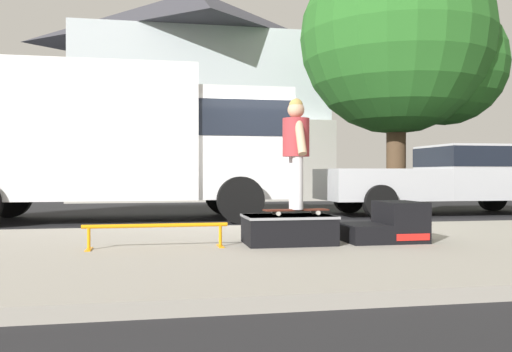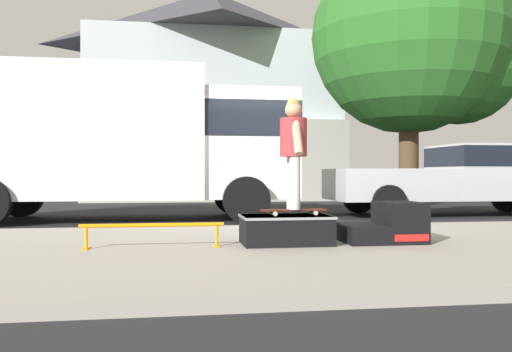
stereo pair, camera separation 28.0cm
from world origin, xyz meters
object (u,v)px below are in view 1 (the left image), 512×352
skate_box (289,228)px  skateboard (296,210)px  skater_kid (296,144)px  pickup_truck_silver (449,176)px  grind_rail (156,229)px  kicker_ramp (389,225)px  box_truck (119,137)px  street_tree_main (407,44)px

skate_box → skateboard: (0.10, 0.03, 0.21)m
skateboard → skater_kid: bearing=0.0°
skate_box → pickup_truck_silver: size_ratio=0.19×
skate_box → skater_kid: (0.10, 0.03, 1.01)m
pickup_truck_silver → grind_rail: bearing=-141.7°
kicker_ramp → grind_rail: bearing=-178.3°
box_truck → street_tree_main: street_tree_main is taller
grind_rail → skateboard: skateboard is taller
pickup_truck_silver → street_tree_main: street_tree_main is taller
skate_box → street_tree_main: bearing=56.0°
skater_kid → pickup_truck_silver: (5.09, 5.23, -0.42)m
box_truck → street_tree_main: 9.19m
pickup_truck_silver → skate_box: bearing=-134.7°
kicker_ramp → box_truck: size_ratio=0.14×
grind_rail → skater_kid: bearing=3.8°
grind_rail → street_tree_main: bearing=49.6°
skate_box → skater_kid: skater_kid is taller
street_tree_main → pickup_truck_silver: bearing=-99.2°
grind_rail → skateboard: bearing=3.8°
grind_rail → pickup_truck_silver: pickup_truck_silver is taller
skate_box → street_tree_main: (5.71, 8.45, 4.43)m
skate_box → box_truck: bearing=114.2°
box_truck → pickup_truck_silver: (7.47, 0.18, -0.81)m
skate_box → kicker_ramp: size_ratio=1.11×
skate_box → kicker_ramp: kicker_ramp is taller
pickup_truck_silver → skater_kid: bearing=-134.3°
kicker_ramp → street_tree_main: size_ratio=0.12×
street_tree_main → skater_kid: bearing=-123.6°
pickup_truck_silver → street_tree_main: 5.03m
kicker_ramp → skateboard: kicker_ramp is taller
kicker_ramp → grind_rail: (-2.84, -0.08, 0.01)m
skateboard → skate_box: bearing=-165.5°
grind_rail → box_truck: size_ratio=0.23×
skateboard → skater_kid: skater_kid is taller
grind_rail → skateboard: size_ratio=2.04×
kicker_ramp → skateboard: bearing=178.7°
skate_box → box_truck: (-2.28, 5.07, 1.40)m
grind_rail → skateboard: (1.65, 0.11, 0.19)m
skate_box → kicker_ramp: 1.28m
street_tree_main → grind_rail: bearing=-130.4°
kicker_ramp → grind_rail: 2.84m
kicker_ramp → box_truck: (-3.56, 5.07, 1.38)m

